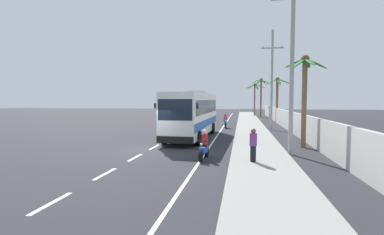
# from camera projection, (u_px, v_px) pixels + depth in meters

# --- Properties ---
(ground_plane) EXTENTS (160.00, 160.00, 0.00)m
(ground_plane) POSITION_uv_depth(u_px,v_px,m) (148.00, 151.00, 18.08)
(ground_plane) COLOR #28282D
(sidewalk_kerb) EXTENTS (3.20, 90.00, 0.14)m
(sidewalk_kerb) POSITION_uv_depth(u_px,v_px,m) (253.00, 133.00, 26.76)
(sidewalk_kerb) COLOR gray
(sidewalk_kerb) RESTS_ON ground
(lane_markings) EXTENTS (3.80, 71.00, 0.01)m
(lane_markings) POSITION_uv_depth(u_px,v_px,m) (209.00, 128.00, 32.00)
(lane_markings) COLOR white
(lane_markings) RESTS_ON ground
(boundary_wall) EXTENTS (0.24, 60.00, 2.01)m
(boundary_wall) POSITION_uv_depth(u_px,v_px,m) (289.00, 121.00, 29.99)
(boundary_wall) COLOR #B2B2AD
(boundary_wall) RESTS_ON ground
(coach_bus_foreground) EXTENTS (3.23, 11.17, 3.97)m
(coach_bus_foreground) POSITION_uv_depth(u_px,v_px,m) (193.00, 113.00, 23.97)
(coach_bus_foreground) COLOR white
(coach_bus_foreground) RESTS_ON ground
(coach_bus_far_lane) EXTENTS (2.97, 11.75, 3.82)m
(coach_bus_far_lane) POSITION_uv_depth(u_px,v_px,m) (195.00, 107.00, 46.15)
(coach_bus_far_lane) COLOR red
(coach_bus_far_lane) RESTS_ON ground
(motorcycle_beside_bus) EXTENTS (0.56, 1.96, 1.60)m
(motorcycle_beside_bus) POSITION_uv_depth(u_px,v_px,m) (225.00, 122.00, 32.40)
(motorcycle_beside_bus) COLOR black
(motorcycle_beside_bus) RESTS_ON ground
(motorcycle_trailing) EXTENTS (0.56, 1.96, 1.59)m
(motorcycle_trailing) POSITION_uv_depth(u_px,v_px,m) (204.00, 147.00, 15.46)
(motorcycle_trailing) COLOR black
(motorcycle_trailing) RESTS_ON ground
(pedestrian_near_kerb) EXTENTS (0.36, 0.36, 1.64)m
(pedestrian_near_kerb) POSITION_uv_depth(u_px,v_px,m) (253.00, 144.00, 14.17)
(pedestrian_near_kerb) COLOR black
(pedestrian_near_kerb) RESTS_ON sidewalk_kerb
(utility_pole_nearest) EXTENTS (2.47, 0.24, 10.38)m
(utility_pole_nearest) POSITION_uv_depth(u_px,v_px,m) (292.00, 61.00, 16.47)
(utility_pole_nearest) COLOR #9E9E99
(utility_pole_nearest) RESTS_ON ground
(utility_pole_mid) EXTENTS (2.36, 0.24, 10.40)m
(utility_pole_mid) POSITION_uv_depth(u_px,v_px,m) (272.00, 78.00, 30.17)
(utility_pole_mid) COLOR #9E9E99
(utility_pole_mid) RESTS_ON ground
(palm_nearest) EXTENTS (3.63, 3.70, 6.28)m
(palm_nearest) POSITION_uv_depth(u_px,v_px,m) (277.00, 91.00, 40.16)
(palm_nearest) COLOR brown
(palm_nearest) RESTS_ON ground
(palm_second) EXTENTS (3.60, 3.64, 6.26)m
(palm_second) POSITION_uv_depth(u_px,v_px,m) (255.00, 92.00, 54.67)
(palm_second) COLOR brown
(palm_second) RESTS_ON ground
(palm_third) EXTENTS (3.14, 2.99, 7.03)m
(palm_third) POSITION_uv_depth(u_px,v_px,m) (261.00, 89.00, 51.82)
(palm_third) COLOR brown
(palm_third) RESTS_ON ground
(palm_fourth) EXTENTS (2.67, 2.89, 6.12)m
(palm_fourth) POSITION_uv_depth(u_px,v_px,m) (305.00, 85.00, 19.01)
(palm_fourth) COLOR brown
(palm_fourth) RESTS_ON ground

